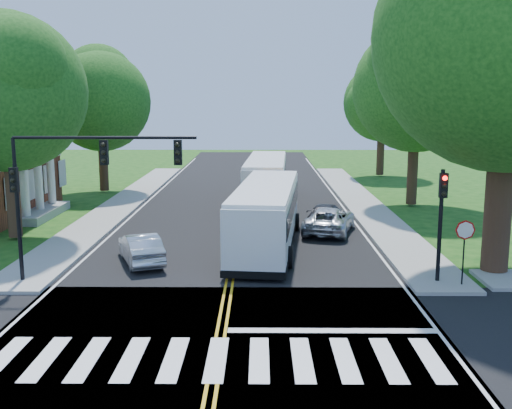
{
  "coord_description": "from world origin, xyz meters",
  "views": [
    {
      "loc": [
        1.23,
        -16.25,
        7.19
      ],
      "look_at": [
        1.02,
        10.91,
        2.4
      ],
      "focal_mm": 42.0,
      "sensor_mm": 36.0,
      "label": 1
    }
  ],
  "objects_px": {
    "hatchback": "(141,248)",
    "signal_ne": "(441,210)",
    "bus_lead": "(266,214)",
    "bus_follow": "(266,179)",
    "dark_sedan": "(326,214)",
    "suv": "(329,220)",
    "signal_nw": "(76,174)"
  },
  "relations": [
    {
      "from": "signal_nw",
      "to": "bus_follow",
      "type": "bearing_deg",
      "value": 68.41
    },
    {
      "from": "bus_follow",
      "to": "dark_sedan",
      "type": "height_order",
      "value": "bus_follow"
    },
    {
      "from": "signal_nw",
      "to": "bus_lead",
      "type": "bearing_deg",
      "value": 39.17
    },
    {
      "from": "signal_nw",
      "to": "signal_ne",
      "type": "bearing_deg",
      "value": 0.05
    },
    {
      "from": "signal_ne",
      "to": "dark_sedan",
      "type": "bearing_deg",
      "value": 105.63
    },
    {
      "from": "signal_ne",
      "to": "hatchback",
      "type": "bearing_deg",
      "value": 166.32
    },
    {
      "from": "signal_ne",
      "to": "bus_lead",
      "type": "relative_size",
      "value": 0.36
    },
    {
      "from": "suv",
      "to": "bus_follow",
      "type": "bearing_deg",
      "value": -55.44
    },
    {
      "from": "bus_follow",
      "to": "suv",
      "type": "relative_size",
      "value": 2.45
    },
    {
      "from": "signal_nw",
      "to": "hatchback",
      "type": "bearing_deg",
      "value": 59.11
    },
    {
      "from": "signal_nw",
      "to": "signal_ne",
      "type": "distance_m",
      "value": 14.13
    },
    {
      "from": "signal_ne",
      "to": "bus_follow",
      "type": "relative_size",
      "value": 0.36
    },
    {
      "from": "signal_nw",
      "to": "signal_ne",
      "type": "xyz_separation_m",
      "value": [
        14.06,
        0.01,
        -1.41
      ]
    },
    {
      "from": "bus_follow",
      "to": "hatchback",
      "type": "height_order",
      "value": "bus_follow"
    },
    {
      "from": "suv",
      "to": "dark_sedan",
      "type": "xyz_separation_m",
      "value": [
        0.05,
        2.1,
        -0.08
      ]
    },
    {
      "from": "bus_lead",
      "to": "bus_follow",
      "type": "height_order",
      "value": "bus_follow"
    },
    {
      "from": "suv",
      "to": "signal_ne",
      "type": "bearing_deg",
      "value": 124.58
    },
    {
      "from": "bus_lead",
      "to": "hatchback",
      "type": "distance_m",
      "value": 6.41
    },
    {
      "from": "bus_lead",
      "to": "bus_follow",
      "type": "bearing_deg",
      "value": -84.87
    },
    {
      "from": "hatchback",
      "to": "suv",
      "type": "height_order",
      "value": "suv"
    },
    {
      "from": "bus_lead",
      "to": "hatchback",
      "type": "bearing_deg",
      "value": 33.97
    },
    {
      "from": "signal_ne",
      "to": "dark_sedan",
      "type": "distance_m",
      "value": 12.01
    },
    {
      "from": "bus_follow",
      "to": "dark_sedan",
      "type": "xyz_separation_m",
      "value": [
        3.4,
        -7.54,
        -1.04
      ]
    },
    {
      "from": "hatchback",
      "to": "dark_sedan",
      "type": "bearing_deg",
      "value": -158.82
    },
    {
      "from": "signal_nw",
      "to": "signal_ne",
      "type": "relative_size",
      "value": 1.62
    },
    {
      "from": "bus_follow",
      "to": "hatchback",
      "type": "xyz_separation_m",
      "value": [
        -5.69,
        -15.91,
        -0.98
      ]
    },
    {
      "from": "hatchback",
      "to": "signal_ne",
      "type": "bearing_deg",
      "value": 144.88
    },
    {
      "from": "bus_follow",
      "to": "hatchback",
      "type": "bearing_deg",
      "value": 73.26
    },
    {
      "from": "hatchback",
      "to": "dark_sedan",
      "type": "xyz_separation_m",
      "value": [
        9.09,
        8.36,
        -0.06
      ]
    },
    {
      "from": "signal_ne",
      "to": "hatchback",
      "type": "distance_m",
      "value": 12.83
    },
    {
      "from": "bus_lead",
      "to": "dark_sedan",
      "type": "height_order",
      "value": "bus_lead"
    },
    {
      "from": "bus_lead",
      "to": "suv",
      "type": "bearing_deg",
      "value": -131.12
    }
  ]
}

